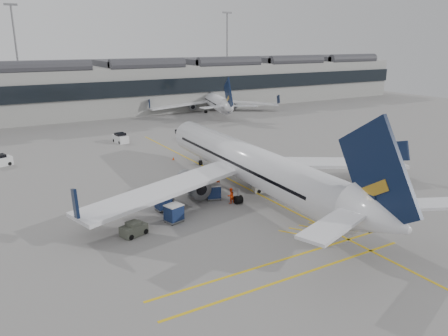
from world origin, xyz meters
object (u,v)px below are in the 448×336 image
ramp_agent_b (231,196)px  airliner_main (251,165)px  baggage_cart_a (163,202)px  belt_loader (267,186)px  ramp_agent_a (218,179)px  pushback_tug (134,229)px

ramp_agent_b → airliner_main: bearing=-167.4°
airliner_main → baggage_cart_a: 10.87m
airliner_main → belt_loader: 3.76m
belt_loader → baggage_cart_a: bearing=-165.5°
airliner_main → ramp_agent_a: (-1.88, 4.18, -2.48)m
ramp_agent_a → pushback_tug: ramp_agent_a is taller
airliner_main → ramp_agent_a: airliner_main is taller
airliner_main → ramp_agent_a: 5.21m
ramp_agent_a → ramp_agent_b: bearing=-139.1°
belt_loader → ramp_agent_b: (-5.87, -1.42, 0.33)m
belt_loader → ramp_agent_a: 5.93m
pushback_tug → baggage_cart_a: bearing=23.0°
ramp_agent_a → baggage_cart_a: bearing=170.7°
belt_loader → pushback_tug: size_ratio=1.73×
ramp_agent_a → ramp_agent_b: size_ratio=1.15×
ramp_agent_a → pushback_tug: size_ratio=0.76×
belt_loader → ramp_agent_b: 6.04m
airliner_main → belt_loader: bearing=3.7°
airliner_main → ramp_agent_a: bearing=117.0°
airliner_main → pushback_tug: size_ratio=17.07×
belt_loader → pushback_tug: 18.01m
ramp_agent_b → ramp_agent_a: bearing=-115.3°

